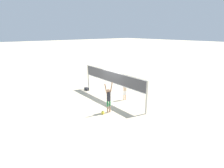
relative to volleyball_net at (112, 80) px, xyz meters
name	(u,v)px	position (x,y,z in m)	size (l,w,h in m)	color
ground_plane	(112,99)	(0.00, 0.00, -1.68)	(200.00, 200.00, 0.00)	beige
volleyball_net	(112,80)	(0.00, 0.00, 0.00)	(7.42, 0.12, 2.38)	beige
player_spiker	(109,97)	(1.84, -1.82, -0.54)	(0.28, 0.71, 2.16)	tan
player_blocker	(125,88)	(0.83, 0.69, -0.64)	(0.28, 0.68, 1.98)	beige
volleyball	(103,113)	(1.79, -2.30, -1.56)	(0.23, 0.23, 0.23)	yellow
gear_bag	(87,89)	(-3.29, -0.45, -1.55)	(0.49, 0.27, 0.26)	#2D2D33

